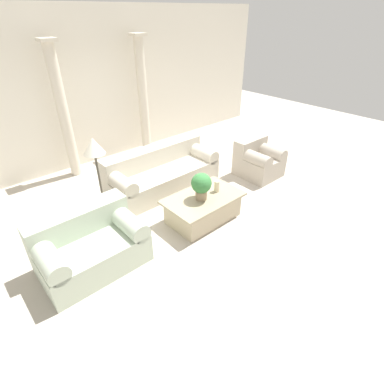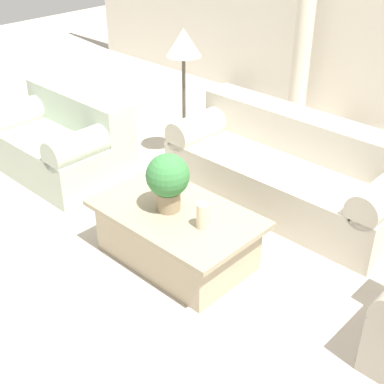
{
  "view_description": "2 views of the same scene",
  "coord_description": "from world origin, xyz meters",
  "px_view_note": "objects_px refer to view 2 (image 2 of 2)",
  "views": [
    {
      "loc": [
        -2.82,
        -3.48,
        3.07
      ],
      "look_at": [
        -0.02,
        -0.33,
        0.5
      ],
      "focal_mm": 28.0,
      "sensor_mm": 36.0,
      "label": 1
    },
    {
      "loc": [
        2.52,
        -2.89,
        2.64
      ],
      "look_at": [
        0.02,
        -0.26,
        0.49
      ],
      "focal_mm": 50.0,
      "sensor_mm": 36.0,
      "label": 2
    }
  ],
  "objects_px": {
    "loveseat": "(63,140)",
    "coffee_table": "(177,234)",
    "sofa_long": "(289,170)",
    "floor_lamp": "(184,52)",
    "potted_plant": "(168,179)"
  },
  "relations": [
    {
      "from": "loveseat",
      "to": "coffee_table",
      "type": "height_order",
      "value": "loveseat"
    },
    {
      "from": "loveseat",
      "to": "potted_plant",
      "type": "xyz_separation_m",
      "value": [
        1.82,
        -0.28,
        0.36
      ]
    },
    {
      "from": "floor_lamp",
      "to": "sofa_long",
      "type": "bearing_deg",
      "value": 1.93
    },
    {
      "from": "sofa_long",
      "to": "coffee_table",
      "type": "distance_m",
      "value": 1.33
    },
    {
      "from": "sofa_long",
      "to": "potted_plant",
      "type": "bearing_deg",
      "value": -98.06
    },
    {
      "from": "sofa_long",
      "to": "loveseat",
      "type": "relative_size",
      "value": 1.6
    },
    {
      "from": "coffee_table",
      "to": "floor_lamp",
      "type": "relative_size",
      "value": 0.92
    },
    {
      "from": "sofa_long",
      "to": "coffee_table",
      "type": "relative_size",
      "value": 1.71
    },
    {
      "from": "loveseat",
      "to": "potted_plant",
      "type": "height_order",
      "value": "potted_plant"
    },
    {
      "from": "coffee_table",
      "to": "loveseat",
      "type": "bearing_deg",
      "value": 171.99
    },
    {
      "from": "coffee_table",
      "to": "floor_lamp",
      "type": "xyz_separation_m",
      "value": [
        -1.16,
        1.28,
        0.94
      ]
    },
    {
      "from": "loveseat",
      "to": "coffee_table",
      "type": "relative_size",
      "value": 1.07
    },
    {
      "from": "loveseat",
      "to": "coffee_table",
      "type": "xyz_separation_m",
      "value": [
        1.88,
        -0.27,
        -0.12
      ]
    },
    {
      "from": "loveseat",
      "to": "potted_plant",
      "type": "bearing_deg",
      "value": -8.84
    },
    {
      "from": "potted_plant",
      "to": "coffee_table",
      "type": "bearing_deg",
      "value": 14.67
    }
  ]
}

